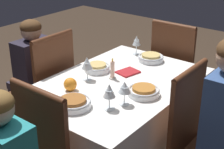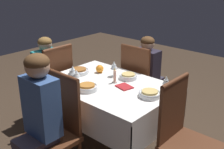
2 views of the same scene
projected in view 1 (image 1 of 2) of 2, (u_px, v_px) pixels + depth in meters
name	position (u px, v px, depth m)	size (l,w,h in m)	color
dining_table	(118.00, 96.00, 2.37)	(1.25, 0.86, 0.75)	white
chair_south	(202.00, 144.00, 2.02)	(0.43, 0.43, 1.00)	#562D19
chair_north	(46.00, 87.00, 2.71)	(0.43, 0.43, 1.00)	#562D19
chair_east	(177.00, 71.00, 3.01)	(0.43, 0.43, 1.00)	#562D19
person_child_dark	(31.00, 76.00, 2.79)	(0.30, 0.33, 1.07)	#383342
bowl_south	(144.00, 91.00, 2.14)	(0.20, 0.20, 0.06)	silver
wine_glass_south	(124.00, 88.00, 2.00)	(0.08, 0.08, 0.15)	white
bowl_north	(97.00, 67.00, 2.49)	(0.18, 0.18, 0.06)	silver
wine_glass_north	(87.00, 64.00, 2.31)	(0.07, 0.07, 0.17)	white
bowl_west	(73.00, 103.00, 2.00)	(0.21, 0.21, 0.06)	silver
wine_glass_west	(109.00, 91.00, 1.95)	(0.07, 0.07, 0.16)	white
bowl_east	(151.00, 58.00, 2.67)	(0.20, 0.20, 0.06)	silver
wine_glass_east	(137.00, 41.00, 2.77)	(0.07, 0.07, 0.16)	white
candle_centerpiece	(112.00, 71.00, 2.35)	(0.05, 0.05, 0.15)	beige
orange_fruit	(70.00, 84.00, 2.20)	(0.09, 0.09, 0.09)	orange
napkin_red_folded	(128.00, 72.00, 2.47)	(0.17, 0.15, 0.01)	#AD2328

